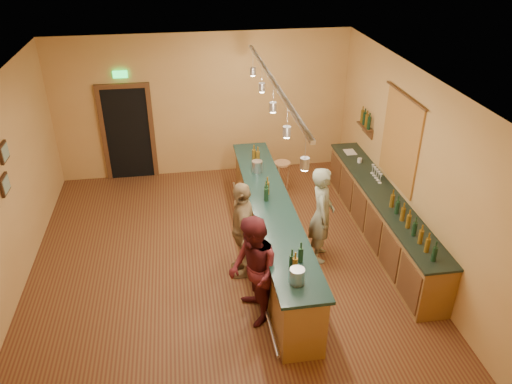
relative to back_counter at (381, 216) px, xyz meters
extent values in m
plane|color=#562718|center=(-2.97, -0.18, -0.49)|extent=(7.00, 7.00, 0.00)
cube|color=silver|center=(-2.97, -0.18, 2.71)|extent=(6.50, 7.00, 0.02)
cube|color=#BF8947|center=(-2.97, 3.32, 1.11)|extent=(6.50, 0.02, 3.20)
cube|color=#BF8947|center=(-2.97, -3.68, 1.11)|extent=(6.50, 0.02, 3.20)
cube|color=#BF8947|center=(-6.22, -0.18, 1.11)|extent=(0.02, 7.00, 3.20)
cube|color=#BF8947|center=(0.28, -0.18, 1.11)|extent=(0.02, 7.00, 3.20)
cube|color=black|center=(-4.67, 3.30, 0.56)|extent=(0.95, 0.06, 2.10)
cube|color=#4F2A17|center=(-5.19, 3.28, 0.56)|extent=(0.10, 0.08, 2.10)
cube|color=#4F2A17|center=(-4.14, 3.28, 0.56)|extent=(0.10, 0.08, 2.10)
cube|color=#4F2A17|center=(-4.67, 3.28, 1.66)|extent=(1.15, 0.08, 0.10)
cube|color=#19E54C|center=(-4.67, 3.27, 1.91)|extent=(0.30, 0.04, 0.15)
cube|color=maroon|center=(0.26, 0.22, 1.36)|extent=(0.03, 1.40, 1.60)
cube|color=#4F2A17|center=(0.19, 1.72, 1.06)|extent=(0.16, 0.55, 0.03)
cube|color=#4F2A17|center=(0.26, 1.72, 0.96)|extent=(0.03, 0.55, 0.18)
cube|color=brown|center=(0.00, 0.02, -0.04)|extent=(0.55, 4.50, 0.90)
cube|color=black|center=(0.00, 0.02, 0.43)|extent=(0.60, 4.55, 0.04)
cylinder|color=silver|center=(0.00, 1.32, 0.50)|extent=(0.09, 0.09, 0.09)
cube|color=silver|center=(-0.03, 1.82, 0.46)|extent=(0.22, 0.30, 0.01)
cube|color=brown|center=(-2.09, -0.18, 0.01)|extent=(0.60, 5.00, 1.00)
cube|color=#142B27|center=(-2.09, -0.18, 0.54)|extent=(0.70, 5.10, 0.05)
cylinder|color=silver|center=(-2.45, -0.18, -0.34)|extent=(0.05, 5.00, 0.05)
cylinder|color=silver|center=(-2.14, -2.28, 0.67)|extent=(0.20, 0.20, 0.22)
cylinder|color=silver|center=(-2.14, 1.02, 0.67)|extent=(0.20, 0.20, 0.22)
cube|color=silver|center=(-2.09, -0.18, 2.65)|extent=(0.06, 4.60, 0.05)
cylinder|color=silver|center=(-2.09, -2.18, 2.46)|extent=(0.01, 0.01, 0.35)
cylinder|color=#A5A5AD|center=(-2.09, -2.18, 2.26)|extent=(0.11, 0.11, 0.14)
cylinder|color=#FFEABF|center=(-2.09, -2.18, 2.18)|extent=(0.08, 0.08, 0.02)
cylinder|color=silver|center=(-2.09, -1.18, 2.46)|extent=(0.01, 0.01, 0.35)
cylinder|color=#A5A5AD|center=(-2.09, -1.18, 2.26)|extent=(0.11, 0.11, 0.14)
cylinder|color=#FFEABF|center=(-2.09, -1.18, 2.18)|extent=(0.08, 0.08, 0.02)
cylinder|color=silver|center=(-2.09, -0.18, 2.46)|extent=(0.01, 0.01, 0.35)
cylinder|color=#A5A5AD|center=(-2.09, -0.18, 2.26)|extent=(0.11, 0.11, 0.14)
cylinder|color=#FFEABF|center=(-2.09, -0.18, 2.18)|extent=(0.08, 0.08, 0.02)
cylinder|color=silver|center=(-2.09, 0.82, 2.46)|extent=(0.01, 0.01, 0.35)
cylinder|color=#A5A5AD|center=(-2.09, 0.82, 2.26)|extent=(0.11, 0.11, 0.14)
cylinder|color=#FFEABF|center=(-2.09, 0.82, 2.18)|extent=(0.08, 0.08, 0.02)
cylinder|color=silver|center=(-2.09, 1.82, 2.46)|extent=(0.01, 0.01, 0.35)
cylinder|color=#A5A5AD|center=(-2.09, 1.82, 2.26)|extent=(0.11, 0.11, 0.14)
cylinder|color=#FFEABF|center=(-2.09, 1.82, 2.18)|extent=(0.08, 0.08, 0.02)
imported|color=gray|center=(-1.26, -0.39, 0.38)|extent=(0.56, 0.72, 1.74)
imported|color=#59191E|center=(-2.64, -1.72, 0.37)|extent=(0.75, 0.91, 1.72)
imported|color=#997A51|center=(-2.64, -0.61, 0.37)|extent=(0.50, 1.03, 1.71)
cylinder|color=#997045|center=(-1.44, 2.02, 0.21)|extent=(0.35, 0.35, 0.04)
cylinder|color=#997045|center=(-1.30, 2.02, -0.15)|extent=(0.04, 0.04, 0.68)
cylinder|color=#997045|center=(-1.50, 2.14, -0.15)|extent=(0.04, 0.04, 0.68)
cylinder|color=#997045|center=(-1.50, 1.91, -0.15)|extent=(0.04, 0.04, 0.68)
camera|label=1|loc=(-3.49, -7.31, 4.82)|focal=35.00mm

